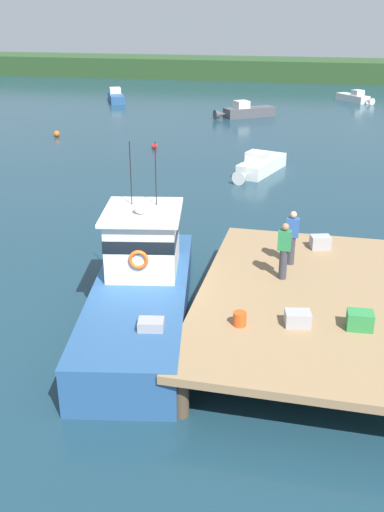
# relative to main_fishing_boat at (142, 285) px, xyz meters

# --- Properties ---
(ground_plane) EXTENTS (200.00, 200.00, 0.00)m
(ground_plane) POSITION_rel_main_fishing_boat_xyz_m (-0.10, 0.12, -1.01)
(ground_plane) COLOR #193847
(dock) EXTENTS (6.00, 9.00, 1.20)m
(dock) POSITION_rel_main_fishing_boat_xyz_m (4.70, 0.12, 0.07)
(dock) COLOR #4C3D2D
(dock) RESTS_ON ground
(main_fishing_boat) EXTENTS (3.99, 9.97, 4.80)m
(main_fishing_boat) POSITION_rel_main_fishing_boat_xyz_m (0.00, 0.00, 0.00)
(main_fishing_boat) COLOR #285184
(main_fishing_boat) RESTS_ON ground
(crate_single_far) EXTENTS (0.68, 0.55, 0.35)m
(crate_single_far) POSITION_rel_main_fishing_boat_xyz_m (4.38, -1.62, 0.37)
(crate_single_far) COLOR #9E9EA3
(crate_single_far) RESTS_ON dock
(crate_stack_mid_dock) EXTENTS (0.70, 0.59, 0.40)m
(crate_stack_mid_dock) POSITION_rel_main_fishing_boat_xyz_m (4.78, 3.43, 0.40)
(crate_stack_mid_dock) COLOR #9E9EA3
(crate_stack_mid_dock) RESTS_ON dock
(crate_stack_near_edge) EXTENTS (0.62, 0.47, 0.44)m
(crate_stack_near_edge) POSITION_rel_main_fishing_boat_xyz_m (5.81, -1.46, 0.41)
(crate_stack_near_edge) COLOR #2D8442
(crate_stack_near_edge) RESTS_ON dock
(bait_bucket) EXTENTS (0.32, 0.32, 0.34)m
(bait_bucket) POSITION_rel_main_fishing_boat_xyz_m (3.04, -1.93, 0.36)
(bait_bucket) COLOR #E04C19
(bait_bucket) RESTS_ON dock
(deckhand_by_the_boat) EXTENTS (0.36, 0.22, 1.63)m
(deckhand_by_the_boat) POSITION_rel_main_fishing_boat_xyz_m (3.81, 0.92, 1.05)
(deckhand_by_the_boat) COLOR #383842
(deckhand_by_the_boat) RESTS_ON dock
(deckhand_further_back) EXTENTS (0.36, 0.22, 1.63)m
(deckhand_further_back) POSITION_rel_main_fishing_boat_xyz_m (3.95, 1.98, 1.05)
(deckhand_further_back) COLOR #383842
(deckhand_further_back) RESTS_ON dock
(moored_boat_far_left) EXTENTS (2.35, 5.00, 1.25)m
(moored_boat_far_left) POSITION_rel_main_fishing_boat_xyz_m (1.34, 16.42, -0.58)
(moored_boat_far_left) COLOR white
(moored_boat_far_left) RESTS_ON ground
(moored_boat_far_right) EXTENTS (4.79, 3.92, 1.32)m
(moored_boat_far_right) POSITION_rel_main_fishing_boat_xyz_m (-1.90, 33.71, -0.55)
(moored_boat_far_right) COLOR #4C4C51
(moored_boat_far_right) RESTS_ON ground
(moored_boat_mid_harbor) EXTENTS (3.53, 4.00, 1.13)m
(moored_boat_mid_harbor) POSITION_rel_main_fishing_boat_xyz_m (7.01, 44.28, -0.62)
(moored_boat_mid_harbor) COLOR silver
(moored_boat_mid_harbor) RESTS_ON ground
(moored_boat_off_the_point) EXTENTS (2.98, 4.87, 1.25)m
(moored_boat_off_the_point) POSITION_rel_main_fishing_boat_xyz_m (-15.10, 39.57, -0.58)
(moored_boat_off_the_point) COLOR #285184
(moored_boat_off_the_point) RESTS_ON ground
(mooring_buoy_channel_marker) EXTENTS (0.37, 0.37, 0.37)m
(mooring_buoy_channel_marker) POSITION_rel_main_fishing_boat_xyz_m (-5.77, 20.80, -0.82)
(mooring_buoy_channel_marker) COLOR red
(mooring_buoy_channel_marker) RESTS_ON ground
(mooring_buoy_spare_mooring) EXTENTS (0.43, 0.43, 0.43)m
(mooring_buoy_spare_mooring) POSITION_rel_main_fishing_boat_xyz_m (-13.39, 22.95, -0.79)
(mooring_buoy_spare_mooring) COLOR #EA5B19
(mooring_buoy_spare_mooring) RESTS_ON ground
(far_shoreline) EXTENTS (120.00, 8.00, 2.40)m
(far_shoreline) POSITION_rel_main_fishing_boat_xyz_m (-0.10, 62.12, 0.19)
(far_shoreline) COLOR #284723
(far_shoreline) RESTS_ON ground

